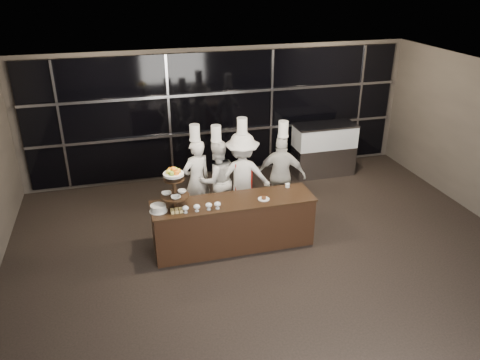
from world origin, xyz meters
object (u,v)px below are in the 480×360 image
object	(u,v)px
chef_b	(217,179)
chef_d	(281,174)
chef_a	(197,179)
display_case	(324,147)
buffet_counter	(234,223)
chef_c	(242,176)
layer_cake	(158,208)
display_stand	(174,185)

from	to	relation	value
chef_b	chef_d	distance (m)	1.28
chef_b	chef_a	bearing A→B (deg)	171.32
display_case	chef_a	xyz separation A→B (m)	(-3.31, -1.37, 0.17)
buffet_counter	chef_c	bearing A→B (deg)	66.70
display_case	layer_cake	bearing A→B (deg)	-148.03
buffet_counter	layer_cake	world-z (taller)	layer_cake
buffet_counter	chef_b	distance (m)	1.18
buffet_counter	chef_a	size ratio (longest dim) A/B	1.45
layer_cake	chef_a	distance (m)	1.51
chef_a	chef_d	bearing A→B (deg)	-6.67
chef_a	display_case	bearing A→B (deg)	22.48
layer_cake	chef_b	size ratio (longest dim) A/B	0.16
display_case	display_stand	bearing A→B (deg)	-146.65
chef_a	chef_b	bearing A→B (deg)	-8.68
chef_a	chef_c	bearing A→B (deg)	-12.00
buffet_counter	display_stand	distance (m)	1.33
buffet_counter	display_stand	xyz separation A→B (m)	(-1.00, -0.00, 0.87)
display_case	chef_b	world-z (taller)	chef_b
display_case	chef_b	distance (m)	3.25
display_case	chef_a	world-z (taller)	chef_a
buffet_counter	chef_b	size ratio (longest dim) A/B	1.48
layer_cake	chef_a	world-z (taller)	chef_a
buffet_counter	layer_cake	distance (m)	1.39
buffet_counter	chef_b	xyz separation A→B (m)	(-0.04, 1.13, 0.36)
chef_b	chef_c	distance (m)	0.49
buffet_counter	display_case	world-z (taller)	display_case
chef_b	chef_c	world-z (taller)	chef_c
display_case	chef_c	xyz separation A→B (m)	(-2.45, -1.55, 0.21)
display_stand	layer_cake	xyz separation A→B (m)	(-0.29, -0.05, -0.37)
display_stand	chef_c	size ratio (longest dim) A/B	0.36
buffet_counter	display_stand	bearing A→B (deg)	-179.99
buffet_counter	chef_d	size ratio (longest dim) A/B	1.46
buffet_counter	chef_a	distance (m)	1.32
layer_cake	chef_a	size ratio (longest dim) A/B	0.15
layer_cake	chef_a	bearing A→B (deg)	55.01
buffet_counter	chef_d	world-z (taller)	chef_d
layer_cake	chef_d	bearing A→B (deg)	22.34
display_case	buffet_counter	bearing A→B (deg)	-138.44
display_stand	chef_b	world-z (taller)	chef_b
layer_cake	display_case	size ratio (longest dim) A/B	0.21
display_stand	display_case	size ratio (longest dim) A/B	0.51
chef_c	display_case	bearing A→B (deg)	32.35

